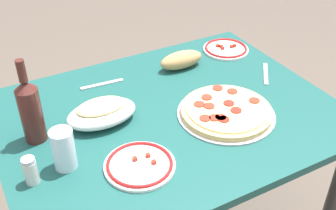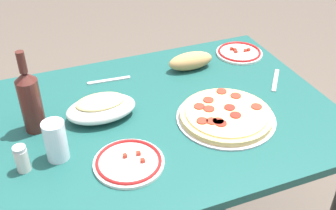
# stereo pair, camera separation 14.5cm
# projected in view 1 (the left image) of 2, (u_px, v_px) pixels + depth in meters

# --- Properties ---
(dining_table) EXTENTS (1.17, 0.89, 0.72)m
(dining_table) POSITION_uv_depth(u_px,v_px,m) (168.00, 139.00, 1.54)
(dining_table) COLOR #194C47
(dining_table) RESTS_ON ground
(pepperoni_pizza) EXTENTS (0.34, 0.34, 0.03)m
(pepperoni_pizza) POSITION_uv_depth(u_px,v_px,m) (226.00, 111.00, 1.45)
(pepperoni_pizza) COLOR #B7B7BC
(pepperoni_pizza) RESTS_ON dining_table
(baked_pasta_dish) EXTENTS (0.24, 0.15, 0.08)m
(baked_pasta_dish) POSITION_uv_depth(u_px,v_px,m) (102.00, 112.00, 1.40)
(baked_pasta_dish) COLOR white
(baked_pasta_dish) RESTS_ON dining_table
(wine_bottle) EXTENTS (0.07, 0.07, 0.29)m
(wine_bottle) POSITION_uv_depth(u_px,v_px,m) (30.00, 110.00, 1.28)
(wine_bottle) COLOR #471E19
(wine_bottle) RESTS_ON dining_table
(water_glass) EXTENTS (0.07, 0.07, 0.13)m
(water_glass) POSITION_uv_depth(u_px,v_px,m) (64.00, 149.00, 1.21)
(water_glass) COLOR silver
(water_glass) RESTS_ON dining_table
(side_plate_near) EXTENTS (0.21, 0.21, 0.02)m
(side_plate_near) POSITION_uv_depth(u_px,v_px,m) (140.00, 165.00, 1.23)
(side_plate_near) COLOR white
(side_plate_near) RESTS_ON dining_table
(side_plate_far) EXTENTS (0.20, 0.20, 0.02)m
(side_plate_far) POSITION_uv_depth(u_px,v_px,m) (226.00, 49.00, 1.85)
(side_plate_far) COLOR white
(side_plate_far) RESTS_ON dining_table
(bread_loaf) EXTENTS (0.19, 0.08, 0.07)m
(bread_loaf) POSITION_uv_depth(u_px,v_px,m) (181.00, 60.00, 1.71)
(bread_loaf) COLOR tan
(bread_loaf) RESTS_ON dining_table
(spice_shaker) EXTENTS (0.04, 0.04, 0.09)m
(spice_shaker) POSITION_uv_depth(u_px,v_px,m) (30.00, 171.00, 1.16)
(spice_shaker) COLOR silver
(spice_shaker) RESTS_ON dining_table
(fork_left) EXTENTS (0.12, 0.14, 0.00)m
(fork_left) POSITION_uv_depth(u_px,v_px,m) (266.00, 74.00, 1.68)
(fork_left) COLOR #B7B7BC
(fork_left) RESTS_ON dining_table
(fork_right) EXTENTS (0.17, 0.03, 0.00)m
(fork_right) POSITION_uv_depth(u_px,v_px,m) (102.00, 84.00, 1.62)
(fork_right) COLOR #B7B7BC
(fork_right) RESTS_ON dining_table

